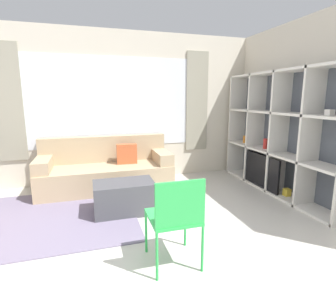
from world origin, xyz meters
name	(u,v)px	position (x,y,z in m)	size (l,w,h in m)	color
wall_back	(112,107)	(0.00, 3.12, 1.36)	(6.56, 0.11, 2.70)	beige
wall_right	(300,110)	(2.72, 1.54, 1.35)	(0.07, 4.28, 2.70)	beige
area_rug	(48,218)	(-0.99, 1.71, 0.01)	(2.22, 1.86, 0.01)	slate
shelving_unit	(280,135)	(2.52, 1.70, 0.94)	(0.38, 2.52, 1.95)	#515660
couch_main	(107,170)	(-0.17, 2.67, 0.31)	(2.16, 0.83, 0.87)	tan
ottoman	(124,197)	(-0.01, 1.60, 0.21)	(0.80, 0.48, 0.43)	#47474C
folding_chair	(176,214)	(0.29, 0.29, 0.52)	(0.44, 0.46, 0.86)	green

